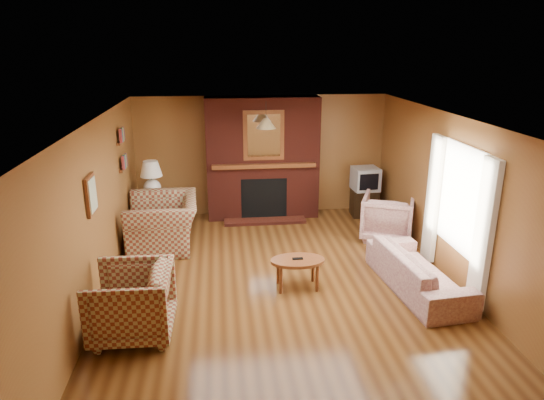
{
  "coord_description": "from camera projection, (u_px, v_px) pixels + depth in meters",
  "views": [
    {
      "loc": [
        -0.86,
        -6.31,
        3.35
      ],
      "look_at": [
        -0.08,
        0.6,
        1.11
      ],
      "focal_mm": 32.0,
      "sensor_mm": 36.0,
      "label": 1
    }
  ],
  "objects": [
    {
      "name": "floor",
      "position": [
        282.0,
        284.0,
        7.09
      ],
      "size": [
        6.5,
        6.5,
        0.0
      ],
      "primitive_type": "plane",
      "color": "#48270F",
      "rests_on": "ground"
    },
    {
      "name": "ceiling",
      "position": [
        283.0,
        120.0,
        6.35
      ],
      "size": [
        6.5,
        6.5,
        0.0
      ],
      "primitive_type": "plane",
      "rotation": [
        3.14,
        0.0,
        0.0
      ],
      "color": "white",
      "rests_on": "wall_back"
    },
    {
      "name": "wall_back",
      "position": [
        262.0,
        156.0,
        9.79
      ],
      "size": [
        6.5,
        0.0,
        6.5
      ],
      "primitive_type": "plane",
      "rotation": [
        1.57,
        0.0,
        0.0
      ],
      "color": "brown",
      "rests_on": "floor"
    },
    {
      "name": "wall_front",
      "position": [
        340.0,
        344.0,
        3.64
      ],
      "size": [
        6.5,
        0.0,
        6.5
      ],
      "primitive_type": "plane",
      "rotation": [
        -1.57,
        0.0,
        0.0
      ],
      "color": "brown",
      "rests_on": "floor"
    },
    {
      "name": "wall_left",
      "position": [
        97.0,
        213.0,
        6.45
      ],
      "size": [
        0.0,
        6.5,
        6.5
      ],
      "primitive_type": "plane",
      "rotation": [
        1.57,
        0.0,
        1.57
      ],
      "color": "brown",
      "rests_on": "floor"
    },
    {
      "name": "wall_right",
      "position": [
        454.0,
        201.0,
        6.98
      ],
      "size": [
        0.0,
        6.5,
        6.5
      ],
      "primitive_type": "plane",
      "rotation": [
        1.57,
        0.0,
        -1.57
      ],
      "color": "brown",
      "rests_on": "floor"
    },
    {
      "name": "fireplace",
      "position": [
        263.0,
        159.0,
        9.54
      ],
      "size": [
        2.2,
        0.82,
        2.4
      ],
      "color": "#4E1811",
      "rests_on": "floor"
    },
    {
      "name": "window_right",
      "position": [
        457.0,
        210.0,
        6.81
      ],
      "size": [
        0.1,
        1.85,
        2.0
      ],
      "color": "beige",
      "rests_on": "wall_right"
    },
    {
      "name": "bookshelf",
      "position": [
        124.0,
        149.0,
        8.11
      ],
      "size": [
        0.09,
        0.55,
        0.71
      ],
      "color": "brown",
      "rests_on": "wall_left"
    },
    {
      "name": "botanical_print",
      "position": [
        91.0,
        195.0,
        6.06
      ],
      "size": [
        0.05,
        0.4,
        0.5
      ],
      "color": "brown",
      "rests_on": "wall_left"
    },
    {
      "name": "pendant_light",
      "position": [
        266.0,
        123.0,
        8.65
      ],
      "size": [
        0.36,
        0.36,
        0.48
      ],
      "color": "black",
      "rests_on": "ceiling"
    },
    {
      "name": "plaid_loveseat",
      "position": [
        163.0,
        223.0,
        8.29
      ],
      "size": [
        1.24,
        1.39,
        0.87
      ],
      "primitive_type": "imported",
      "rotation": [
        0.0,
        0.0,
        -1.52
      ],
      "color": "maroon",
      "rests_on": "floor"
    },
    {
      "name": "plaid_armchair",
      "position": [
        131.0,
        302.0,
        5.74
      ],
      "size": [
        0.97,
        0.95,
        0.87
      ],
      "primitive_type": "imported",
      "rotation": [
        0.0,
        0.0,
        -1.59
      ],
      "color": "maroon",
      "rests_on": "floor"
    },
    {
      "name": "floral_sofa",
      "position": [
        418.0,
        271.0,
        6.87
      ],
      "size": [
        0.95,
        2.02,
        0.57
      ],
      "primitive_type": "imported",
      "rotation": [
        0.0,
        0.0,
        1.67
      ],
      "color": "beige",
      "rests_on": "floor"
    },
    {
      "name": "floral_armchair",
      "position": [
        388.0,
        217.0,
        8.65
      ],
      "size": [
        1.15,
        1.16,
        0.81
      ],
      "primitive_type": "imported",
      "rotation": [
        0.0,
        0.0,
        2.73
      ],
      "color": "beige",
      "rests_on": "floor"
    },
    {
      "name": "coffee_table",
      "position": [
        298.0,
        263.0,
        6.89
      ],
      "size": [
        0.77,
        0.48,
        0.46
      ],
      "color": "brown",
      "rests_on": "floor"
    },
    {
      "name": "side_table",
      "position": [
        154.0,
        213.0,
        9.08
      ],
      "size": [
        0.53,
        0.53,
        0.66
      ],
      "primitive_type": "cube",
      "rotation": [
        0.0,
        0.0,
        0.06
      ],
      "color": "brown",
      "rests_on": "floor"
    },
    {
      "name": "table_lamp",
      "position": [
        151.0,
        177.0,
        8.86
      ],
      "size": [
        0.4,
        0.4,
        0.66
      ],
      "color": "white",
      "rests_on": "side_table"
    },
    {
      "name": "tv_stand",
      "position": [
        364.0,
        202.0,
        9.87
      ],
      "size": [
        0.53,
        0.48,
        0.55
      ],
      "primitive_type": "cube",
      "rotation": [
        0.0,
        0.0,
        -0.06
      ],
      "color": "black",
      "rests_on": "floor"
    },
    {
      "name": "crt_tv",
      "position": [
        365.0,
        179.0,
        9.71
      ],
      "size": [
        0.53,
        0.53,
        0.46
      ],
      "color": "#A2A5AA",
      "rests_on": "tv_stand"
    }
  ]
}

